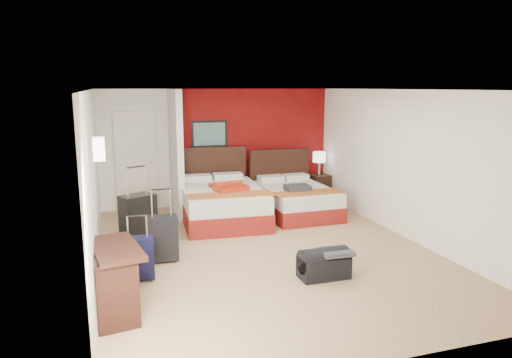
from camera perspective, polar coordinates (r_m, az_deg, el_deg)
name	(u,v)px	position (r m, az deg, el deg)	size (l,w,h in m)	color
ground	(266,251)	(7.55, 1.20, -8.64)	(6.50, 6.50, 0.00)	tan
room_walls	(162,163)	(8.29, -11.20, 1.93)	(5.02, 6.52, 2.50)	white
red_accent_panel	(251,146)	(10.49, -0.57, 3.99)	(3.50, 0.04, 2.50)	maroon
partition_wall	(176,153)	(9.51, -9.61, 3.10)	(0.12, 1.20, 2.50)	silver
entry_door	(136,162)	(10.05, -14.28, 2.04)	(0.82, 0.06, 2.05)	silver
bed_left	(222,204)	(9.11, -4.09, -3.08)	(1.50, 2.15, 0.64)	white
bed_right	(296,201)	(9.58, 4.85, -2.64)	(1.30, 1.86, 0.56)	white
red_suitcase_open	(228,186)	(8.95, -3.35, -0.88)	(0.58, 0.80, 0.10)	#AD270E
jacket_bundle	(297,188)	(9.20, 5.02, -1.08)	(0.47, 0.37, 0.11)	#343338
nightstand	(319,187)	(10.83, 7.54, -1.01)	(0.42, 0.42, 0.59)	black
table_lamp	(319,163)	(10.73, 7.62, 1.88)	(0.29, 0.29, 0.52)	white
suitcase_black	(138,221)	(7.95, -13.99, -4.90)	(0.53, 0.33, 0.80)	black
suitcase_charcoal	(162,240)	(7.15, -11.20, -7.21)	(0.44, 0.27, 0.65)	black
suitcase_navy	(139,260)	(6.57, -13.94, -9.44)	(0.40, 0.25, 0.56)	black
duffel_bag	(324,266)	(6.56, 8.17, -10.30)	(0.67, 0.36, 0.34)	black
jacket_draped	(336,252)	(6.51, 9.61, -8.65)	(0.42, 0.36, 0.06)	#3D3E42
desk	(117,280)	(5.65, -16.36, -11.65)	(0.49, 0.97, 0.81)	black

